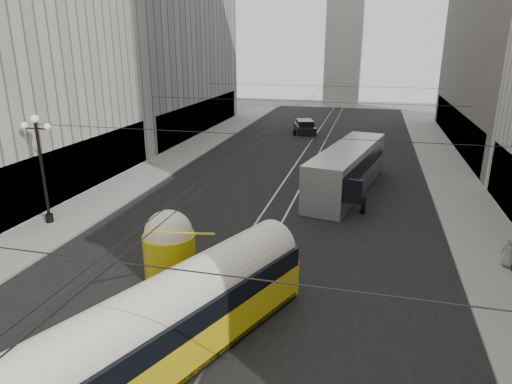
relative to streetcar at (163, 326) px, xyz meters
The scene contains 14 objects.
road 24.50m from the streetcar, 88.83° to the left, with size 20.00×85.00×0.02m, color black.
sidewalk_left 30.26m from the streetcar, 112.37° to the left, with size 4.00×72.00×0.15m, color gray.
sidewalk_right 30.65m from the streetcar, 65.90° to the left, with size 4.00×72.00×0.15m, color gray.
rail_left 24.50m from the streetcar, 90.59° to the left, with size 0.12×85.00×0.04m, color gray.
rail_right 24.53m from the streetcar, 87.07° to the left, with size 0.12×85.00×0.04m, color gray.
building_left_far 46.23m from the streetcar, 116.01° to the left, with size 12.60×28.60×28.60m.
distant_tower 73.18m from the streetcar, 89.60° to the left, with size 6.00×6.00×31.36m.
lamppost_left_mid 15.81m from the streetcar, 140.58° to the left, with size 1.86×0.44×6.37m.
catenary 23.83m from the streetcar, 88.49° to the left, with size 25.00×72.00×0.23m.
streetcar is the anchor object (origin of this frame).
city_bus 21.36m from the streetcar, 77.58° to the left, with size 5.13×13.11×3.24m.
sedan_white_far 35.42m from the streetcar, 82.92° to the left, with size 1.84×4.19×1.30m.
sedan_dark_far 42.68m from the streetcar, 92.26° to the left, with size 3.43×5.40×1.59m.
pedestrian_sidewalk_right 16.49m from the streetcar, 38.92° to the left, with size 0.76×0.46×1.55m, color slate.
Camera 1 is at (5.50, -3.46, 10.25)m, focal length 32.00 mm.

